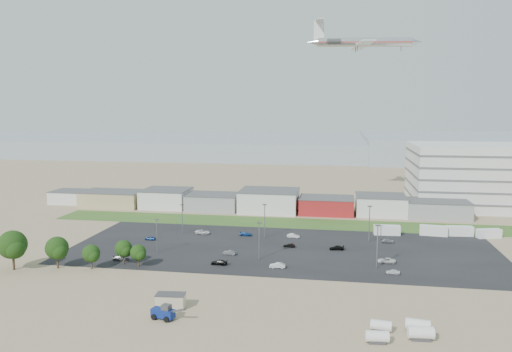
% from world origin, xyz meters
% --- Properties ---
extents(ground, '(700.00, 700.00, 0.00)m').
position_xyz_m(ground, '(0.00, 0.00, 0.00)').
color(ground, '#90805C').
rests_on(ground, ground).
extents(parking_lot, '(120.00, 50.00, 0.01)m').
position_xyz_m(parking_lot, '(5.00, 20.00, 0.01)').
color(parking_lot, black).
rests_on(parking_lot, ground).
extents(grass_strip, '(160.00, 16.00, 0.02)m').
position_xyz_m(grass_strip, '(0.00, 52.00, 0.01)').
color(grass_strip, '#305620').
rests_on(grass_strip, ground).
extents(hills_backdrop, '(700.00, 200.00, 9.00)m').
position_xyz_m(hills_backdrop, '(40.00, 315.00, 4.50)').
color(hills_backdrop, gray).
rests_on(hills_backdrop, ground).
extents(building_row, '(170.00, 20.00, 8.00)m').
position_xyz_m(building_row, '(-17.00, 71.00, 4.00)').
color(building_row, silver).
rests_on(building_row, ground).
extents(portable_shed, '(6.04, 3.52, 2.91)m').
position_xyz_m(portable_shed, '(-12.11, -26.01, 1.46)').
color(portable_shed, beige).
rests_on(portable_shed, ground).
extents(telehandler, '(7.52, 4.05, 2.98)m').
position_xyz_m(telehandler, '(-11.77, -31.40, 1.49)').
color(telehandler, navy).
rests_on(telehandler, ground).
extents(storage_tank_nw, '(3.91, 2.38, 2.21)m').
position_xyz_m(storage_tank_nw, '(28.41, -29.90, 1.10)').
color(storage_tank_nw, silver).
rests_on(storage_tank_nw, ground).
extents(storage_tank_ne, '(4.54, 2.81, 2.54)m').
position_xyz_m(storage_tank_ne, '(34.85, -29.03, 1.27)').
color(storage_tank_ne, silver).
rests_on(storage_tank_ne, ground).
extents(storage_tank_sw, '(4.02, 2.25, 2.32)m').
position_xyz_m(storage_tank_sw, '(27.40, -34.56, 1.16)').
color(storage_tank_sw, silver).
rests_on(storage_tank_sw, ground).
extents(storage_tank_se, '(4.47, 2.44, 2.61)m').
position_xyz_m(storage_tank_se, '(34.88, -32.14, 1.30)').
color(storage_tank_se, silver).
rests_on(storage_tank_se, ground).
extents(box_trailer_a, '(8.18, 2.97, 3.02)m').
position_xyz_m(box_trailer_a, '(35.66, 40.77, 1.51)').
color(box_trailer_a, silver).
rests_on(box_trailer_a, ground).
extents(box_trailer_b, '(8.47, 3.43, 3.09)m').
position_xyz_m(box_trailer_b, '(49.95, 42.38, 1.55)').
color(box_trailer_b, silver).
rests_on(box_trailer_b, ground).
extents(box_trailer_c, '(8.18, 3.19, 3.00)m').
position_xyz_m(box_trailer_c, '(57.97, 43.42, 1.50)').
color(box_trailer_c, silver).
rests_on(box_trailer_c, ground).
extents(box_trailer_d, '(7.69, 4.20, 2.75)m').
position_xyz_m(box_trailer_d, '(66.21, 42.10, 1.38)').
color(box_trailer_d, silver).
rests_on(box_trailer_d, ground).
extents(tree_far_left, '(7.44, 7.44, 11.16)m').
position_xyz_m(tree_far_left, '(-58.12, -9.77, 5.58)').
color(tree_far_left, black).
rests_on(tree_far_left, ground).
extents(tree_left, '(6.04, 6.04, 9.06)m').
position_xyz_m(tree_left, '(-48.15, -6.80, 4.53)').
color(tree_left, black).
rests_on(tree_left, ground).
extents(tree_mid, '(4.66, 4.66, 6.99)m').
position_xyz_m(tree_mid, '(-39.53, -5.98, 3.49)').
color(tree_mid, black).
rests_on(tree_mid, ground).
extents(tree_right, '(4.69, 4.69, 7.03)m').
position_xyz_m(tree_right, '(-33.42, -0.78, 3.52)').
color(tree_right, black).
rests_on(tree_right, ground).
extents(tree_near, '(4.27, 4.27, 6.41)m').
position_xyz_m(tree_near, '(-28.83, -2.28, 3.20)').
color(tree_near, black).
rests_on(tree_near, ground).
extents(lightpole_front_l, '(1.11, 0.46, 9.40)m').
position_xyz_m(lightpole_front_l, '(-28.49, 9.97, 4.70)').
color(lightpole_front_l, slate).
rests_on(lightpole_front_l, ground).
extents(lightpole_front_m, '(1.17, 0.49, 9.93)m').
position_xyz_m(lightpole_front_m, '(0.10, 8.75, 4.96)').
color(lightpole_front_m, slate).
rests_on(lightpole_front_m, ground).
extents(lightpole_front_r, '(1.30, 0.54, 11.01)m').
position_xyz_m(lightpole_front_r, '(30.14, 6.37, 5.50)').
color(lightpole_front_r, slate).
rests_on(lightpole_front_r, ground).
extents(lightpole_back_l, '(1.12, 0.47, 9.54)m').
position_xyz_m(lightpole_back_l, '(-28.10, 31.11, 4.77)').
color(lightpole_back_l, slate).
rests_on(lightpole_back_l, ground).
extents(lightpole_back_m, '(1.23, 0.51, 10.43)m').
position_xyz_m(lightpole_back_m, '(-1.79, 31.00, 5.22)').
color(lightpole_back_m, slate).
rests_on(lightpole_back_m, ground).
extents(lightpole_back_r, '(1.27, 0.53, 10.83)m').
position_xyz_m(lightpole_back_r, '(29.63, 31.64, 5.41)').
color(lightpole_back_r, slate).
rests_on(lightpole_back_r, ground).
extents(airliner, '(50.04, 37.41, 13.67)m').
position_xyz_m(airliner, '(29.38, 94.07, 65.97)').
color(airliner, silver).
extents(parked_car_0, '(4.66, 2.26, 1.28)m').
position_xyz_m(parked_car_0, '(32.91, 11.14, 0.64)').
color(parked_car_0, silver).
rests_on(parked_car_0, ground).
extents(parked_car_2, '(3.40, 1.62, 1.12)m').
position_xyz_m(parked_car_2, '(33.68, 2.50, 0.56)').
color(parked_car_2, silver).
rests_on(parked_car_2, ground).
extents(parked_car_3, '(4.34, 2.00, 1.23)m').
position_xyz_m(parked_car_3, '(-9.20, 2.55, 0.61)').
color(parked_car_3, black).
rests_on(parked_car_3, ground).
extents(parked_car_4, '(3.81, 1.77, 1.21)m').
position_xyz_m(parked_car_4, '(-8.50, 11.52, 0.60)').
color(parked_car_4, '#595B5E').
rests_on(parked_car_4, ground).
extents(parked_car_5, '(3.30, 1.41, 1.11)m').
position_xyz_m(parked_car_5, '(-35.44, 22.41, 0.56)').
color(parked_car_5, navy).
rests_on(parked_car_5, ground).
extents(parked_car_6, '(4.06, 1.69, 1.17)m').
position_xyz_m(parked_car_6, '(-7.86, 32.26, 0.59)').
color(parked_car_6, navy).
rests_on(parked_car_6, ground).
extents(parked_car_7, '(3.41, 1.37, 1.10)m').
position_xyz_m(parked_car_7, '(6.79, 21.52, 0.55)').
color(parked_car_7, black).
rests_on(parked_car_7, ground).
extents(parked_car_8, '(3.80, 1.79, 1.26)m').
position_xyz_m(parked_car_8, '(35.08, 31.05, 0.63)').
color(parked_car_8, '#A5A5AA').
rests_on(parked_car_8, ground).
extents(parked_car_9, '(4.82, 2.35, 1.32)m').
position_xyz_m(parked_car_9, '(-21.84, 32.10, 0.66)').
color(parked_car_9, silver).
rests_on(parked_car_9, ground).
extents(parked_car_10, '(4.48, 2.04, 1.27)m').
position_xyz_m(parked_car_10, '(-35.53, 1.94, 0.64)').
color(parked_car_10, '#595B5E').
rests_on(parked_car_10, ground).
extents(parked_car_11, '(3.79, 1.42, 1.24)m').
position_xyz_m(parked_car_11, '(6.97, 32.40, 0.62)').
color(parked_car_11, silver).
rests_on(parked_car_11, ground).
extents(parked_car_12, '(4.26, 2.15, 1.19)m').
position_xyz_m(parked_car_12, '(20.23, 21.08, 0.59)').
color(parked_car_12, black).
rests_on(parked_car_12, ground).
extents(parked_car_13, '(4.01, 1.58, 1.30)m').
position_xyz_m(parked_car_13, '(5.76, 2.42, 0.65)').
color(parked_car_13, silver).
rests_on(parked_car_13, ground).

